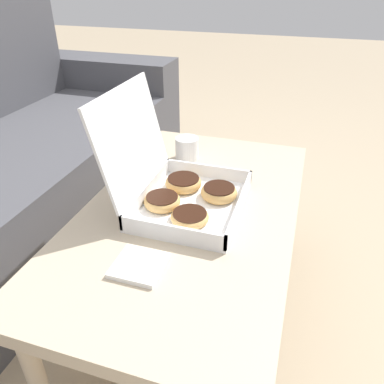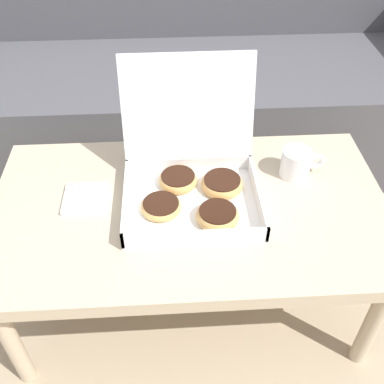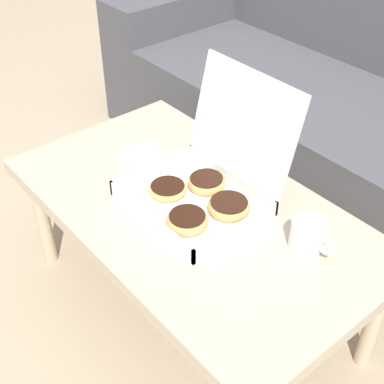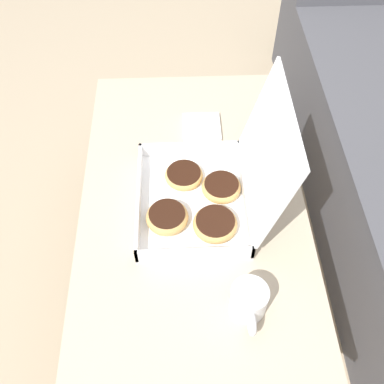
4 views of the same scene
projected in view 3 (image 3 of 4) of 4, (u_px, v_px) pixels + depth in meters
The scene contains 6 objects.
ground_plane at pixel (213, 290), 1.73m from camera, with size 12.00×12.00×0.00m, color tan.
couch at pixel (381, 124), 1.94m from camera, with size 2.34×0.79×0.95m.
coffee_table at pixel (191, 217), 1.46m from camera, with size 1.05×0.60×0.40m.
pastry_box at pixel (206, 186), 1.41m from camera, with size 0.35×0.36×0.33m.
coffee_mug at pixel (308, 235), 1.28m from camera, with size 0.12×0.08×0.08m.
napkin_stack at pixel (143, 154), 1.62m from camera, with size 0.11×0.11×0.01m.
Camera 3 is at (0.86, -0.80, 1.31)m, focal length 50.00 mm.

